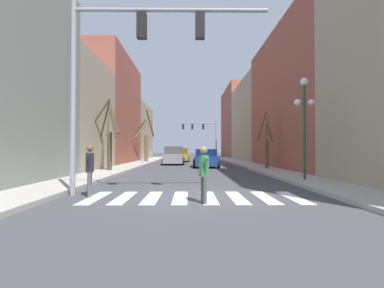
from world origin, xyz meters
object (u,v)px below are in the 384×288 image
car_parked_left_near (206,159)px  street_tree_left_near (109,135)px  traffic_signal_near (129,52)px  pedestrian_on_left_sidewalk (90,166)px  traffic_signal_far (202,131)px  street_tree_right_near (267,144)px  street_lamp_right_corner (304,108)px  pedestrian_near_right_corner (204,170)px  car_driving_toward_lane (174,156)px  car_driving_away_lane (181,155)px  street_tree_left_far (146,140)px

car_parked_left_near → street_tree_left_near: size_ratio=0.94×
traffic_signal_near → street_tree_left_near: 10.70m
pedestrian_on_left_sidewalk → traffic_signal_far: bearing=159.4°
street_tree_left_near → street_tree_right_near: size_ratio=1.16×
street_lamp_right_corner → car_parked_left_near: street_lamp_right_corner is taller
pedestrian_near_right_corner → pedestrian_on_left_sidewalk: pedestrian_on_left_sidewalk is taller
car_driving_toward_lane → pedestrian_on_left_sidewalk: car_driving_toward_lane is taller
pedestrian_near_right_corner → car_parked_left_near: bearing=166.3°
car_driving_away_lane → pedestrian_near_right_corner: 28.87m
pedestrian_near_right_corner → street_tree_left_near: size_ratio=0.34×
car_driving_toward_lane → pedestrian_near_right_corner: (1.98, -21.58, 0.12)m
pedestrian_near_right_corner → street_tree_right_near: size_ratio=0.39×
car_driving_away_lane → pedestrian_on_left_sidewalk: pedestrian_on_left_sidewalk is taller
traffic_signal_far → street_tree_left_near: bearing=-105.3°
car_driving_away_lane → car_parked_left_near: bearing=11.8°
car_parked_left_near → car_driving_away_lane: size_ratio=1.02×
pedestrian_on_left_sidewalk → street_tree_right_near: street_tree_right_near is taller
street_tree_right_near → traffic_signal_near: bearing=-123.2°
traffic_signal_far → traffic_signal_near: bearing=-96.3°
traffic_signal_near → car_driving_toward_lane: size_ratio=1.53×
pedestrian_on_left_sidewalk → street_tree_left_near: street_tree_left_near is taller
street_lamp_right_corner → street_tree_left_far: size_ratio=0.79×
traffic_signal_near → pedestrian_on_left_sidewalk: traffic_signal_near is taller
traffic_signal_near → street_tree_right_near: bearing=56.8°
street_tree_left_near → street_tree_left_far: (0.35, 14.49, 0.09)m
traffic_signal_near → traffic_signal_far: size_ratio=1.10×
car_driving_toward_lane → car_parked_left_near: bearing=33.8°
car_driving_toward_lane → car_driving_away_lane: (0.53, 7.26, -0.06)m
street_tree_right_near → car_driving_toward_lane: bearing=131.0°
street_tree_left_near → street_lamp_right_corner: bearing=-29.8°
car_parked_left_near → car_driving_toward_lane: size_ratio=1.04×
car_driving_away_lane → street_tree_left_near: (-4.32, -17.45, 1.72)m
pedestrian_near_right_corner → pedestrian_on_left_sidewalk: 3.82m
car_driving_toward_lane → pedestrian_near_right_corner: car_driving_toward_lane is taller
street_tree_left_far → car_parked_left_near: bearing=-53.7°
street_lamp_right_corner → car_driving_toward_lane: bearing=112.9°
street_lamp_right_corner → pedestrian_on_left_sidewalk: size_ratio=2.81×
pedestrian_on_left_sidewalk → street_lamp_right_corner: bearing=103.0°
street_tree_right_near → street_tree_left_near: bearing=-170.3°
traffic_signal_near → street_tree_right_near: traffic_signal_near is taller
street_lamp_right_corner → street_tree_left_near: bearing=150.2°
traffic_signal_near → car_driving_away_lane: (1.01, 27.36, -4.02)m
pedestrian_near_right_corner → street_tree_left_near: street_tree_left_near is taller
street_lamp_right_corner → street_tree_left_near: street_tree_left_near is taller
street_lamp_right_corner → car_parked_left_near: 12.80m
traffic_signal_near → street_tree_left_far: (-2.96, 24.40, -2.20)m
traffic_signal_far → car_driving_away_lane: 10.84m
car_driving_away_lane → pedestrian_on_left_sidewalk: (-2.19, -27.65, 0.22)m
street_lamp_right_corner → car_driving_toward_lane: 17.91m
traffic_signal_far → street_tree_left_near: traffic_signal_far is taller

